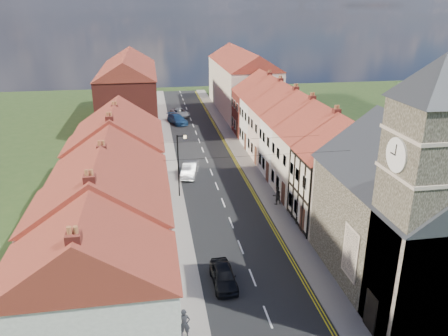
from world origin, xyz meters
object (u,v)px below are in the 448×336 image
Objects in this scene: church at (417,205)px; pedestrian_left at (184,324)px; car_mid at (190,170)px; pedestrian_right at (277,195)px; car_far at (177,119)px; car_distant at (180,113)px; lamppost at (179,162)px; car_near at (223,276)px.

church is 15.27m from pedestrian_left.
pedestrian_right reaches higher than car_mid.
pedestrian_left reaches higher than car_mid.
car_far is 1.06× the size of car_distant.
church reaches higher than pedestrian_right.
lamppost reaches higher than pedestrian_left.
car_distant is at bearing 102.49° from church.
pedestrian_left is (-14.29, -2.28, -4.88)m from church.
church is 2.53× the size of lamppost.
car_distant is (0.54, 46.72, -0.01)m from car_near.
church reaches higher than car_near.
church is 21.38m from lamppost.
car_mid is 11.20m from pedestrian_right.
pedestrian_right is at bearing -96.42° from car_far.
pedestrian_right is at bearing -21.10° from lamppost.
car_near reaches higher than car_distant.
church reaches higher than car_mid.
pedestrian_right is (6.99, -30.88, 0.27)m from car_far.
car_near is 12.99m from pedestrian_right.
pedestrian_left is 1.03× the size of pedestrian_right.
pedestrian_right reaches higher than car_near.
car_mid is 2.41× the size of pedestrian_left.
pedestrian_right is at bearing 61.53° from pedestrian_left.
pedestrian_left is at bearing 43.28° from pedestrian_right.
car_near is at bearing -108.84° from car_far.
car_distant is at bearing -95.26° from pedestrian_right.
pedestrian_right reaches higher than car_far.
lamppost is 1.61× the size of car_near.
car_distant is at bearing 100.88° from car_mid.
car_mid is at bearing 118.13° from church.
lamppost is at bearing -112.34° from car_far.
church is at bearing 12.19° from pedestrian_left.
car_far is at bearing 104.74° from church.
car_near is 46.72m from car_distant.
car_distant is (0.78, 4.75, -0.07)m from car_far.
lamppost is 3.44× the size of pedestrian_left.
church is 12.75m from car_near.
pedestrian_left is (-2.89, -4.58, 0.36)m from car_near.
pedestrian_right is (8.52, -3.29, -2.57)m from lamppost.
car_near is at bearing -76.08° from car_mid.
car_far is at bearing -92.39° from pedestrian_right.
car_mid is at bearing -110.37° from car_distant.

